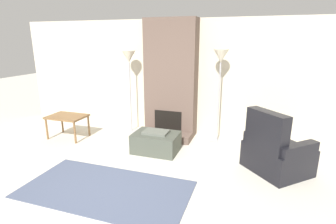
{
  "coord_description": "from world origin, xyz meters",
  "views": [
    {
      "loc": [
        1.79,
        -2.55,
        2.16
      ],
      "look_at": [
        0.0,
        2.81,
        0.58
      ],
      "focal_mm": 28.0,
      "sensor_mm": 36.0,
      "label": 1
    }
  ],
  "objects_px": {
    "ottoman": "(156,142)",
    "armchair": "(274,154)",
    "floor_lamp_right": "(221,63)",
    "side_table": "(67,118)",
    "floor_lamp_left": "(129,63)"
  },
  "relations": [
    {
      "from": "ottoman",
      "to": "side_table",
      "type": "distance_m",
      "value": 2.18
    },
    {
      "from": "ottoman",
      "to": "floor_lamp_right",
      "type": "relative_size",
      "value": 0.44
    },
    {
      "from": "armchair",
      "to": "floor_lamp_right",
      "type": "relative_size",
      "value": 0.62
    },
    {
      "from": "armchair",
      "to": "floor_lamp_left",
      "type": "xyz_separation_m",
      "value": [
        -3.15,
        1.05,
        1.32
      ]
    },
    {
      "from": "floor_lamp_left",
      "to": "armchair",
      "type": "bearing_deg",
      "value": -18.38
    },
    {
      "from": "ottoman",
      "to": "armchair",
      "type": "distance_m",
      "value": 2.17
    },
    {
      "from": "side_table",
      "to": "floor_lamp_right",
      "type": "bearing_deg",
      "value": 14.2
    },
    {
      "from": "armchair",
      "to": "side_table",
      "type": "relative_size",
      "value": 1.48
    },
    {
      "from": "side_table",
      "to": "armchair",
      "type": "bearing_deg",
      "value": -3.05
    },
    {
      "from": "floor_lamp_left",
      "to": "floor_lamp_right",
      "type": "relative_size",
      "value": 0.97
    },
    {
      "from": "ottoman",
      "to": "floor_lamp_right",
      "type": "distance_m",
      "value": 2.05
    },
    {
      "from": "ottoman",
      "to": "floor_lamp_right",
      "type": "xyz_separation_m",
      "value": [
        1.07,
        0.91,
        1.49
      ]
    },
    {
      "from": "armchair",
      "to": "floor_lamp_right",
      "type": "distance_m",
      "value": 2.04
    },
    {
      "from": "armchair",
      "to": "floor_lamp_left",
      "type": "distance_m",
      "value": 3.57
    },
    {
      "from": "armchair",
      "to": "floor_lamp_left",
      "type": "relative_size",
      "value": 0.64
    }
  ]
}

